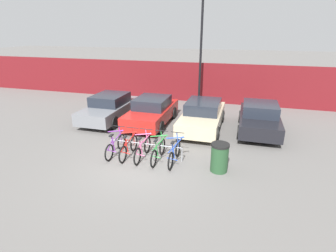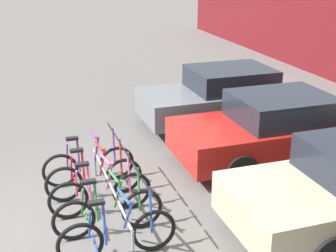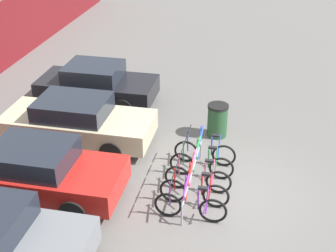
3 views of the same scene
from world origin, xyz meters
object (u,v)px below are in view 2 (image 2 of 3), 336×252
(bicycle_blue, at_px, (118,234))
(car_red, at_px, (277,129))
(bicycle_purple, at_px, (89,164))
(bicycle_red, at_px, (94,177))
(bike_rack, at_px, (110,188))
(car_grey, at_px, (227,96))
(bicycle_pink, at_px, (101,193))
(bicycle_green, at_px, (109,212))

(bicycle_blue, height_order, car_red, car_red)
(bicycle_purple, bearing_deg, bicycle_red, 0.95)
(bike_rack, distance_m, bicycle_purple, 1.21)
(car_grey, bearing_deg, bicycle_pink, -48.66)
(bicycle_red, distance_m, bicycle_blue, 1.84)
(car_red, bearing_deg, bicycle_purple, -92.68)
(bicycle_red, bearing_deg, car_red, 94.28)
(bicycle_red, bearing_deg, bicycle_purple, 178.55)
(bicycle_purple, distance_m, bicycle_green, 1.77)
(car_red, bearing_deg, bicycle_red, -84.28)
(bike_rack, xyz_separation_m, car_red, (-1.02, 3.67, 0.22))
(bicycle_purple, xyz_separation_m, car_red, (0.18, 3.82, 0.31))
(bicycle_purple, relative_size, bicycle_pink, 1.00)
(bicycle_pink, bearing_deg, car_red, 104.74)
(bike_rack, relative_size, bicycle_red, 1.72)
(bicycle_purple, bearing_deg, car_grey, 121.16)
(bicycle_blue, relative_size, car_red, 0.41)
(bicycle_purple, distance_m, car_red, 3.84)
(bike_rack, bearing_deg, car_grey, 132.96)
(bicycle_pink, distance_m, car_red, 3.95)
(bicycle_green, xyz_separation_m, bicycle_blue, (0.63, 0.00, 0.00))
(bike_rack, xyz_separation_m, bicycle_pink, (-0.06, -0.15, -0.10))
(bicycle_red, height_order, car_red, car_red)
(bicycle_blue, bearing_deg, bicycle_red, -179.17)
(bicycle_purple, distance_m, bicycle_blue, 2.40)
(bicycle_purple, bearing_deg, car_red, 88.27)
(bike_rack, distance_m, car_grey, 5.04)
(bicycle_red, distance_m, car_grey, 4.76)
(bicycle_red, bearing_deg, bike_rack, 11.64)
(bicycle_purple, distance_m, bicycle_red, 0.56)
(bike_rack, bearing_deg, bicycle_red, -166.91)
(bicycle_pink, relative_size, car_red, 0.41)
(bicycle_red, xyz_separation_m, bicycle_pink, (0.58, 0.00, 0.00))
(bike_rack, bearing_deg, car_red, 105.56)
(car_grey, xyz_separation_m, car_red, (2.41, -0.02, -0.00))
(bicycle_green, height_order, bicycle_blue, same)
(car_grey, bearing_deg, bicycle_green, -43.79)
(bicycle_pink, relative_size, car_grey, 0.40)
(bicycle_green, relative_size, car_red, 0.41)
(bicycle_purple, height_order, bicycle_blue, same)
(bicycle_purple, relative_size, bicycle_green, 1.00)
(bicycle_purple, xyz_separation_m, bicycle_pink, (1.14, 0.00, 0.00))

